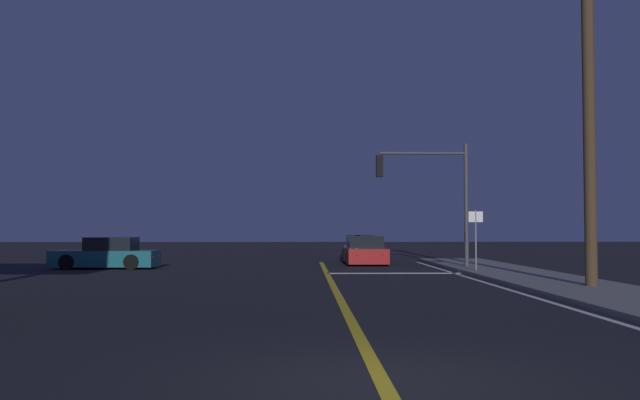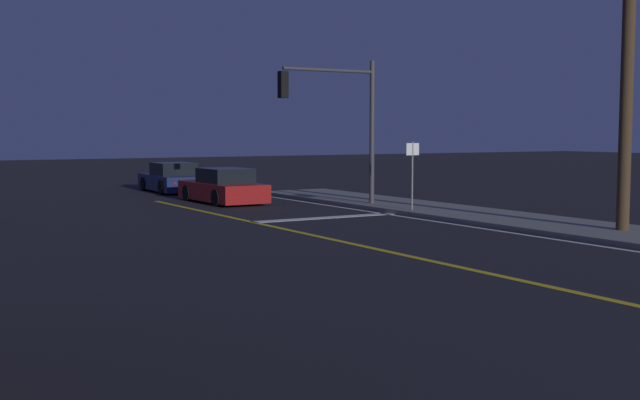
{
  "view_description": "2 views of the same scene",
  "coord_description": "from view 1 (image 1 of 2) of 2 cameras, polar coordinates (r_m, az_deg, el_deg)",
  "views": [
    {
      "loc": [
        -0.88,
        -7.96,
        1.74
      ],
      "look_at": [
        -0.24,
        19.79,
        2.83
      ],
      "focal_mm": 39.64,
      "sensor_mm": 36.0,
      "label": 1
    },
    {
      "loc": [
        -10.59,
        -2.81,
        2.71
      ],
      "look_at": [
        -1.93,
        11.79,
        1.28
      ],
      "focal_mm": 45.33,
      "sensor_mm": 36.0,
      "label": 2
    }
  ],
  "objects": [
    {
      "name": "car_lead_oncoming_navy",
      "position": [
        40.25,
        3.26,
        -3.91
      ],
      "size": [
        2.14,
        4.67,
        1.34
      ],
      "rotation": [
        0.0,
        0.0,
        -0.05
      ],
      "color": "navy",
      "rests_on": "ground"
    },
    {
      "name": "sidewalk_right",
      "position": [
        19.8,
        21.38,
        -6.92
      ],
      "size": [
        3.2,
        36.91,
        0.15
      ],
      "primitive_type": "cube",
      "color": "slate",
      "rests_on": "ground"
    },
    {
      "name": "stop_bar",
      "position": [
        27.24,
        5.95,
        -5.9
      ],
      "size": [
        5.11,
        0.5,
        0.01
      ],
      "primitive_type": "cube",
      "color": "white",
      "rests_on": "ground"
    },
    {
      "name": "lane_line_edge_right",
      "position": [
        19.18,
        16.23,
        -7.35
      ],
      "size": [
        0.16,
        34.86,
        0.01
      ],
      "primitive_type": "cube",
      "color": "white",
      "rests_on": "ground"
    },
    {
      "name": "car_side_waiting_teal",
      "position": [
        31.46,
        -16.84,
        -4.27
      ],
      "size": [
        4.45,
        1.95,
        1.34
      ],
      "rotation": [
        0.0,
        0.0,
        1.53
      ],
      "color": "#195960",
      "rests_on": "ground"
    },
    {
      "name": "utility_pole_right",
      "position": [
        21.1,
        20.87,
        7.98
      ],
      "size": [
        1.46,
        0.33,
        10.59
      ],
      "color": "#42301E",
      "rests_on": "ground"
    },
    {
      "name": "ground_plane",
      "position": [
        8.2,
        5.06,
        -14.48
      ],
      "size": [
        160.0,
        160.0,
        0.0
      ],
      "primitive_type": "plane",
      "color": "black"
    },
    {
      "name": "street_sign_corner",
      "position": [
        27.25,
        12.46,
        -2.46
      ],
      "size": [
        0.56,
        0.09,
        2.41
      ],
      "color": "slate",
      "rests_on": "ground"
    },
    {
      "name": "traffic_signal_near_right",
      "position": [
        29.81,
        9.03,
        1.19
      ],
      "size": [
        3.86,
        0.28,
        5.26
      ],
      "rotation": [
        0.0,
        0.0,
        3.14
      ],
      "color": "#38383D",
      "rests_on": "ground"
    },
    {
      "name": "car_far_approaching_red",
      "position": [
        33.85,
        3.61,
        -4.21
      ],
      "size": [
        1.98,
        4.61,
        1.34
      ],
      "rotation": [
        0.0,
        0.0,
        0.01
      ],
      "color": "maroon",
      "rests_on": "ground"
    },
    {
      "name": "lane_line_center",
      "position": [
        18.32,
        1.46,
        -7.68
      ],
      "size": [
        0.2,
        34.86,
        0.01
      ],
      "primitive_type": "cube",
      "color": "gold",
      "rests_on": "ground"
    }
  ]
}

